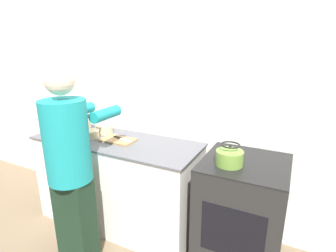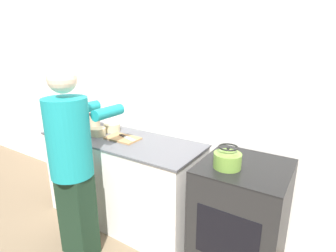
{
  "view_description": "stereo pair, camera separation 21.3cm",
  "coord_description": "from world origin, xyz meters",
  "px_view_note": "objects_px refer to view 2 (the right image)",
  "views": [
    {
      "loc": [
        1.16,
        -1.61,
        1.78
      ],
      "look_at": [
        0.25,
        0.21,
        1.17
      ],
      "focal_mm": 28.0,
      "sensor_mm": 36.0,
      "label": 1
    },
    {
      "loc": [
        1.34,
        -1.51,
        1.78
      ],
      "look_at": [
        0.25,
        0.21,
        1.17
      ],
      "focal_mm": 28.0,
      "sensor_mm": 36.0,
      "label": 2
    }
  ],
  "objects_px": {
    "cutting_board": "(123,138)",
    "canister_jar": "(95,121)",
    "kettle": "(227,159)",
    "person": "(73,160)",
    "knife": "(126,137)",
    "bowl_prep": "(112,127)",
    "oven": "(240,218)"
  },
  "relations": [
    {
      "from": "person",
      "to": "bowl_prep",
      "type": "distance_m",
      "value": 0.74
    },
    {
      "from": "oven",
      "to": "person",
      "type": "xyz_separation_m",
      "value": [
        -1.24,
        -0.6,
        0.44
      ]
    },
    {
      "from": "person",
      "to": "cutting_board",
      "type": "height_order",
      "value": "person"
    },
    {
      "from": "knife",
      "to": "bowl_prep",
      "type": "bearing_deg",
      "value": 173.53
    },
    {
      "from": "bowl_prep",
      "to": "canister_jar",
      "type": "xyz_separation_m",
      "value": [
        -0.24,
        -0.02,
        0.04
      ]
    },
    {
      "from": "cutting_board",
      "to": "kettle",
      "type": "xyz_separation_m",
      "value": [
        1.09,
        -0.08,
        0.07
      ]
    },
    {
      "from": "person",
      "to": "knife",
      "type": "relative_size",
      "value": 6.96
    },
    {
      "from": "cutting_board",
      "to": "person",
      "type": "bearing_deg",
      "value": -93.98
    },
    {
      "from": "cutting_board",
      "to": "knife",
      "type": "relative_size",
      "value": 1.38
    },
    {
      "from": "person",
      "to": "canister_jar",
      "type": "bearing_deg",
      "value": 125.03
    },
    {
      "from": "cutting_board",
      "to": "kettle",
      "type": "height_order",
      "value": "kettle"
    },
    {
      "from": "person",
      "to": "canister_jar",
      "type": "distance_m",
      "value": 0.84
    },
    {
      "from": "kettle",
      "to": "canister_jar",
      "type": "height_order",
      "value": "kettle"
    },
    {
      "from": "oven",
      "to": "bowl_prep",
      "type": "bearing_deg",
      "value": 176.0
    },
    {
      "from": "knife",
      "to": "kettle",
      "type": "distance_m",
      "value": 1.06
    },
    {
      "from": "cutting_board",
      "to": "kettle",
      "type": "relative_size",
      "value": 1.61
    },
    {
      "from": "canister_jar",
      "to": "knife",
      "type": "bearing_deg",
      "value": -10.86
    },
    {
      "from": "kettle",
      "to": "cutting_board",
      "type": "bearing_deg",
      "value": 176.01
    },
    {
      "from": "person",
      "to": "kettle",
      "type": "height_order",
      "value": "person"
    },
    {
      "from": "cutting_board",
      "to": "knife",
      "type": "bearing_deg",
      "value": 23.48
    },
    {
      "from": "cutting_board",
      "to": "bowl_prep",
      "type": "distance_m",
      "value": 0.31
    },
    {
      "from": "oven",
      "to": "knife",
      "type": "xyz_separation_m",
      "value": [
        -1.16,
        -0.02,
        0.47
      ]
    },
    {
      "from": "kettle",
      "to": "bowl_prep",
      "type": "relative_size",
      "value": 1.19
    },
    {
      "from": "person",
      "to": "bowl_prep",
      "type": "height_order",
      "value": "person"
    },
    {
      "from": "kettle",
      "to": "canister_jar",
      "type": "bearing_deg",
      "value": 173.01
    },
    {
      "from": "oven",
      "to": "knife",
      "type": "relative_size",
      "value": 3.89
    },
    {
      "from": "kettle",
      "to": "oven",
      "type": "bearing_deg",
      "value": 46.82
    },
    {
      "from": "oven",
      "to": "cutting_board",
      "type": "distance_m",
      "value": 1.28
    },
    {
      "from": "oven",
      "to": "person",
      "type": "distance_m",
      "value": 1.44
    },
    {
      "from": "knife",
      "to": "cutting_board",
      "type": "bearing_deg",
      "value": -141.4
    },
    {
      "from": "cutting_board",
      "to": "canister_jar",
      "type": "distance_m",
      "value": 0.54
    },
    {
      "from": "cutting_board",
      "to": "canister_jar",
      "type": "relative_size",
      "value": 2.0
    }
  ]
}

